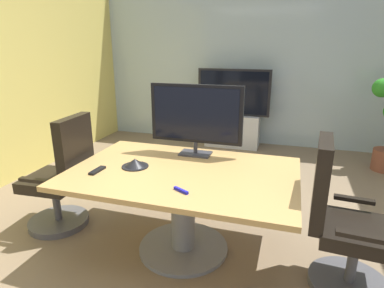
{
  "coord_description": "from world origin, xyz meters",
  "views": [
    {
      "loc": [
        0.72,
        -2.25,
        1.69
      ],
      "look_at": [
        -0.06,
        0.25,
        0.87
      ],
      "focal_mm": 30.0,
      "sensor_mm": 36.0,
      "label": 1
    }
  ],
  "objects_px": {
    "wall_display_unit": "(233,121)",
    "tv_monitor": "(196,116)",
    "office_chair_right": "(342,230)",
    "office_chair_left": "(63,182)",
    "conference_phone": "(135,163)",
    "conference_table": "(183,192)",
    "remote_control": "(97,170)"
  },
  "relations": [
    {
      "from": "office_chair_left",
      "to": "remote_control",
      "type": "distance_m",
      "value": 0.66
    },
    {
      "from": "conference_table",
      "to": "wall_display_unit",
      "type": "distance_m",
      "value": 3.04
    },
    {
      "from": "wall_display_unit",
      "to": "tv_monitor",
      "type": "bearing_deg",
      "value": -87.25
    },
    {
      "from": "conference_phone",
      "to": "office_chair_right",
      "type": "bearing_deg",
      "value": -1.51
    },
    {
      "from": "office_chair_right",
      "to": "tv_monitor",
      "type": "relative_size",
      "value": 1.3
    },
    {
      "from": "remote_control",
      "to": "conference_table",
      "type": "bearing_deg",
      "value": 20.44
    },
    {
      "from": "office_chair_left",
      "to": "remote_control",
      "type": "height_order",
      "value": "office_chair_left"
    },
    {
      "from": "office_chair_left",
      "to": "wall_display_unit",
      "type": "distance_m",
      "value": 3.19
    },
    {
      "from": "office_chair_right",
      "to": "office_chair_left",
      "type": "bearing_deg",
      "value": 92.39
    },
    {
      "from": "remote_control",
      "to": "tv_monitor",
      "type": "bearing_deg",
      "value": 47.43
    },
    {
      "from": "conference_table",
      "to": "remote_control",
      "type": "height_order",
      "value": "remote_control"
    },
    {
      "from": "office_chair_right",
      "to": "wall_display_unit",
      "type": "bearing_deg",
      "value": 27.91
    },
    {
      "from": "office_chair_left",
      "to": "office_chair_right",
      "type": "distance_m",
      "value": 2.39
    },
    {
      "from": "office_chair_left",
      "to": "wall_display_unit",
      "type": "height_order",
      "value": "wall_display_unit"
    },
    {
      "from": "conference_table",
      "to": "remote_control",
      "type": "bearing_deg",
      "value": -161.49
    },
    {
      "from": "conference_table",
      "to": "office_chair_right",
      "type": "xyz_separation_m",
      "value": [
        1.2,
        -0.07,
        -0.08
      ]
    },
    {
      "from": "office_chair_left",
      "to": "conference_phone",
      "type": "relative_size",
      "value": 4.95
    },
    {
      "from": "conference_table",
      "to": "conference_phone",
      "type": "xyz_separation_m",
      "value": [
        -0.4,
        -0.03,
        0.22
      ]
    },
    {
      "from": "office_chair_right",
      "to": "remote_control",
      "type": "distance_m",
      "value": 1.87
    },
    {
      "from": "conference_table",
      "to": "tv_monitor",
      "type": "distance_m",
      "value": 0.69
    },
    {
      "from": "conference_table",
      "to": "office_chair_left",
      "type": "distance_m",
      "value": 1.2
    },
    {
      "from": "office_chair_left",
      "to": "conference_phone",
      "type": "height_order",
      "value": "office_chair_left"
    },
    {
      "from": "tv_monitor",
      "to": "wall_display_unit",
      "type": "distance_m",
      "value": 2.69
    },
    {
      "from": "conference_table",
      "to": "office_chair_left",
      "type": "relative_size",
      "value": 1.65
    },
    {
      "from": "conference_table",
      "to": "office_chair_left",
      "type": "bearing_deg",
      "value": 179.19
    },
    {
      "from": "conference_phone",
      "to": "office_chair_left",
      "type": "bearing_deg",
      "value": 176.44
    },
    {
      "from": "office_chair_right",
      "to": "wall_display_unit",
      "type": "height_order",
      "value": "wall_display_unit"
    },
    {
      "from": "tv_monitor",
      "to": "office_chair_right",
      "type": "bearing_deg",
      "value": -22.24
    },
    {
      "from": "wall_display_unit",
      "to": "remote_control",
      "type": "relative_size",
      "value": 7.71
    },
    {
      "from": "wall_display_unit",
      "to": "conference_phone",
      "type": "relative_size",
      "value": 5.95
    },
    {
      "from": "wall_display_unit",
      "to": "remote_control",
      "type": "height_order",
      "value": "wall_display_unit"
    },
    {
      "from": "remote_control",
      "to": "office_chair_left",
      "type": "bearing_deg",
      "value": 159.15
    }
  ]
}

